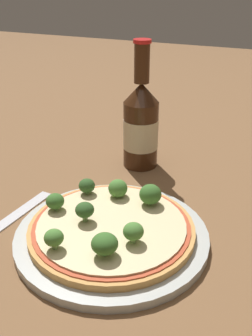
# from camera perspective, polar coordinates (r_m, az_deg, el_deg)

# --- Properties ---
(ground_plane) EXTENTS (3.00, 3.00, 0.00)m
(ground_plane) POSITION_cam_1_polar(r_m,az_deg,el_deg) (0.54, -2.70, -10.14)
(ground_plane) COLOR brown
(plate) EXTENTS (0.26, 0.26, 0.01)m
(plate) POSITION_cam_1_polar(r_m,az_deg,el_deg) (0.54, -1.97, -9.67)
(plate) COLOR #B2B7B2
(plate) RESTS_ON ground_plane
(pizza) EXTENTS (0.22, 0.22, 0.01)m
(pizza) POSITION_cam_1_polar(r_m,az_deg,el_deg) (0.53, -1.91, -8.43)
(pizza) COLOR tan
(pizza) RESTS_ON plate
(broccoli_floret_0) EXTENTS (0.03, 0.03, 0.03)m
(broccoli_floret_0) POSITION_cam_1_polar(r_m,az_deg,el_deg) (0.58, -1.19, -2.96)
(broccoli_floret_0) COLOR #7A9E5B
(broccoli_floret_0) RESTS_ON pizza
(broccoli_floret_1) EXTENTS (0.02, 0.02, 0.03)m
(broccoli_floret_1) POSITION_cam_1_polar(r_m,az_deg,el_deg) (0.48, -10.43, -9.96)
(broccoli_floret_1) COLOR #7A9E5B
(broccoli_floret_1) RESTS_ON pizza
(broccoli_floret_2) EXTENTS (0.03, 0.03, 0.03)m
(broccoli_floret_2) POSITION_cam_1_polar(r_m,az_deg,el_deg) (0.48, 1.08, -9.21)
(broccoli_floret_2) COLOR #7A9E5B
(broccoli_floret_2) RESTS_ON pizza
(broccoli_floret_3) EXTENTS (0.03, 0.03, 0.03)m
(broccoli_floret_3) POSITION_cam_1_polar(r_m,az_deg,el_deg) (0.47, -3.12, -10.95)
(broccoli_floret_3) COLOR #7A9E5B
(broccoli_floret_3) RESTS_ON pizza
(broccoli_floret_4) EXTENTS (0.03, 0.03, 0.02)m
(broccoli_floret_4) POSITION_cam_1_polar(r_m,az_deg,el_deg) (0.55, -10.52, -5.02)
(broccoli_floret_4) COLOR #7A9E5B
(broccoli_floret_4) RESTS_ON pizza
(broccoli_floret_5) EXTENTS (0.03, 0.03, 0.03)m
(broccoli_floret_5) POSITION_cam_1_polar(r_m,az_deg,el_deg) (0.52, -6.01, -6.11)
(broccoli_floret_5) COLOR #7A9E5B
(broccoli_floret_5) RESTS_ON pizza
(broccoli_floret_6) EXTENTS (0.02, 0.02, 0.02)m
(broccoli_floret_6) POSITION_cam_1_polar(r_m,az_deg,el_deg) (0.59, -5.71, -2.59)
(broccoli_floret_6) COLOR #7A9E5B
(broccoli_floret_6) RESTS_ON pizza
(broccoli_floret_7) EXTENTS (0.03, 0.03, 0.03)m
(broccoli_floret_7) POSITION_cam_1_polar(r_m,az_deg,el_deg) (0.56, 3.56, -3.83)
(broccoli_floret_7) COLOR #7A9E5B
(broccoli_floret_7) RESTS_ON pizza
(beer_bottle) EXTENTS (0.06, 0.06, 0.23)m
(beer_bottle) POSITION_cam_1_polar(r_m,az_deg,el_deg) (0.70, 2.16, 6.39)
(beer_bottle) COLOR #381E0F
(beer_bottle) RESTS_ON ground_plane
(fork) EXTENTS (0.03, 0.19, 0.00)m
(fork) POSITION_cam_1_polar(r_m,az_deg,el_deg) (0.60, -17.13, -7.55)
(fork) COLOR silver
(fork) RESTS_ON ground_plane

